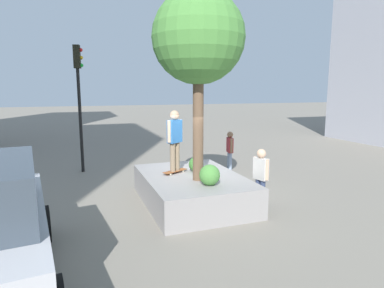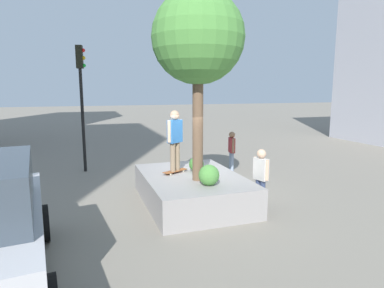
{
  "view_description": "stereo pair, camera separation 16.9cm",
  "coord_description": "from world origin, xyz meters",
  "px_view_note": "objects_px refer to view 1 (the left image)",
  "views": [
    {
      "loc": [
        -8.98,
        3.43,
        3.2
      ],
      "look_at": [
        -0.43,
        0.36,
        1.7
      ],
      "focal_mm": 30.88,
      "sensor_mm": 36.0,
      "label": 1
    },
    {
      "loc": [
        -9.04,
        3.27,
        3.2
      ],
      "look_at": [
        -0.43,
        0.36,
        1.7
      ],
      "focal_mm": 30.88,
      "sensor_mm": 36.0,
      "label": 2
    }
  ],
  "objects_px": {
    "passerby_with_bag": "(230,148)",
    "plaza_tree": "(198,39)",
    "pedestrian_crossing": "(261,173)",
    "skateboarder": "(175,136)",
    "planter_ledge": "(192,189)",
    "skateboard": "(175,171)",
    "traffic_light_corner": "(79,87)"
  },
  "relations": [
    {
      "from": "pedestrian_crossing",
      "to": "planter_ledge",
      "type": "bearing_deg",
      "value": 61.31
    },
    {
      "from": "planter_ledge",
      "to": "plaza_tree",
      "type": "distance_m",
      "value": 4.09
    },
    {
      "from": "skateboarder",
      "to": "traffic_light_corner",
      "type": "relative_size",
      "value": 0.36
    },
    {
      "from": "planter_ledge",
      "to": "plaza_tree",
      "type": "bearing_deg",
      "value": 179.06
    },
    {
      "from": "skateboard",
      "to": "traffic_light_corner",
      "type": "xyz_separation_m",
      "value": [
        4.45,
        2.44,
        2.42
      ]
    },
    {
      "from": "skateboarder",
      "to": "traffic_light_corner",
      "type": "height_order",
      "value": "traffic_light_corner"
    },
    {
      "from": "plaza_tree",
      "to": "traffic_light_corner",
      "type": "bearing_deg",
      "value": 27.69
    },
    {
      "from": "skateboarder",
      "to": "traffic_light_corner",
      "type": "bearing_deg",
      "value": 28.71
    },
    {
      "from": "planter_ledge",
      "to": "skateboarder",
      "type": "xyz_separation_m",
      "value": [
        0.4,
        0.38,
        1.48
      ]
    },
    {
      "from": "planter_ledge",
      "to": "plaza_tree",
      "type": "relative_size",
      "value": 0.77
    },
    {
      "from": "plaza_tree",
      "to": "pedestrian_crossing",
      "type": "bearing_deg",
      "value": -103.99
    },
    {
      "from": "traffic_light_corner",
      "to": "passerby_with_bag",
      "type": "height_order",
      "value": "traffic_light_corner"
    },
    {
      "from": "plaza_tree",
      "to": "passerby_with_bag",
      "type": "height_order",
      "value": "plaza_tree"
    },
    {
      "from": "traffic_light_corner",
      "to": "pedestrian_crossing",
      "type": "height_order",
      "value": "traffic_light_corner"
    },
    {
      "from": "passerby_with_bag",
      "to": "pedestrian_crossing",
      "type": "bearing_deg",
      "value": 165.56
    },
    {
      "from": "skateboard",
      "to": "pedestrian_crossing",
      "type": "bearing_deg",
      "value": -122.75
    },
    {
      "from": "pedestrian_crossing",
      "to": "passerby_with_bag",
      "type": "bearing_deg",
      "value": -14.44
    },
    {
      "from": "skateboard",
      "to": "traffic_light_corner",
      "type": "distance_m",
      "value": 5.63
    },
    {
      "from": "planter_ledge",
      "to": "skateboard",
      "type": "distance_m",
      "value": 0.72
    },
    {
      "from": "skateboard",
      "to": "skateboarder",
      "type": "relative_size",
      "value": 0.46
    },
    {
      "from": "passerby_with_bag",
      "to": "planter_ledge",
      "type": "bearing_deg",
      "value": 138.65
    },
    {
      "from": "planter_ledge",
      "to": "passerby_with_bag",
      "type": "xyz_separation_m",
      "value": [
        3.07,
        -2.7,
        0.51
      ]
    },
    {
      "from": "skateboarder",
      "to": "passerby_with_bag",
      "type": "height_order",
      "value": "skateboarder"
    },
    {
      "from": "pedestrian_crossing",
      "to": "skateboard",
      "type": "bearing_deg",
      "value": 57.25
    },
    {
      "from": "skateboard",
      "to": "traffic_light_corner",
      "type": "bearing_deg",
      "value": 28.71
    },
    {
      "from": "skateboarder",
      "to": "passerby_with_bag",
      "type": "relative_size",
      "value": 1.11
    },
    {
      "from": "passerby_with_bag",
      "to": "traffic_light_corner",
      "type": "bearing_deg",
      "value": 72.04
    },
    {
      "from": "skateboard",
      "to": "passerby_with_bag",
      "type": "distance_m",
      "value": 4.07
    },
    {
      "from": "skateboarder",
      "to": "pedestrian_crossing",
      "type": "relative_size",
      "value": 1.08
    },
    {
      "from": "passerby_with_bag",
      "to": "plaza_tree",
      "type": "bearing_deg",
      "value": 142.78
    },
    {
      "from": "planter_ledge",
      "to": "traffic_light_corner",
      "type": "xyz_separation_m",
      "value": [
        4.86,
        2.82,
        2.88
      ]
    },
    {
      "from": "plaza_tree",
      "to": "pedestrian_crossing",
      "type": "relative_size",
      "value": 3.02
    }
  ]
}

